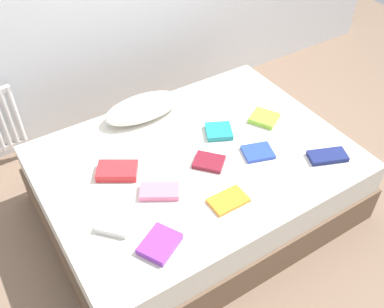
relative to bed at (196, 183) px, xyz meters
name	(u,v)px	position (x,y,z in m)	size (l,w,h in m)	color
ground_plane	(196,206)	(0.00, 0.00, -0.25)	(8.00, 8.00, 0.00)	#7F6651
bed	(196,183)	(0.00, 0.00, 0.00)	(2.00, 1.50, 0.50)	brown
pillow	(143,108)	(-0.09, 0.57, 0.32)	(0.58, 0.28, 0.14)	white
textbook_lime	(264,118)	(0.62, 0.06, 0.27)	(0.17, 0.18, 0.04)	#8CC638
textbook_pink	(160,192)	(-0.36, -0.16, 0.27)	(0.23, 0.12, 0.04)	pink
textbook_blue	(258,152)	(0.35, -0.20, 0.27)	(0.19, 0.16, 0.02)	#2847B7
textbook_orange	(228,200)	(-0.05, -0.43, 0.26)	(0.22, 0.14, 0.02)	orange
textbook_purple	(160,244)	(-0.54, -0.49, 0.27)	(0.21, 0.17, 0.04)	purple
textbook_maroon	(209,162)	(0.03, -0.10, 0.27)	(0.19, 0.15, 0.03)	maroon
textbook_red	(117,171)	(-0.50, 0.13, 0.28)	(0.25, 0.15, 0.05)	red
textbook_white	(116,221)	(-0.67, -0.23, 0.27)	(0.19, 0.18, 0.04)	white
textbook_navy	(327,156)	(0.71, -0.47, 0.27)	(0.25, 0.12, 0.03)	navy
textbook_teal	(219,131)	(0.26, 0.11, 0.27)	(0.18, 0.17, 0.04)	teal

